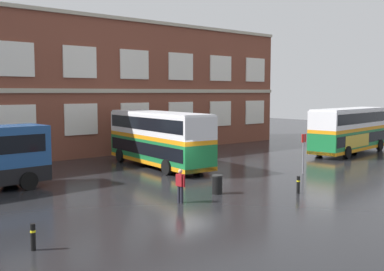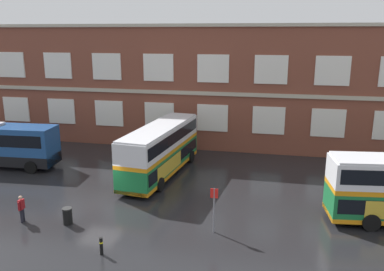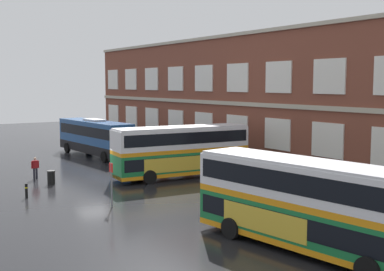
{
  "view_description": "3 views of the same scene",
  "coord_description": "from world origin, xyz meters",
  "px_view_note": "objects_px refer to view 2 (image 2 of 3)",
  "views": [
    {
      "loc": [
        -17.7,
        -21.37,
        5.51
      ],
      "look_at": [
        4.36,
        4.74,
        2.34
      ],
      "focal_mm": 43.73,
      "sensor_mm": 36.0,
      "label": 1
    },
    {
      "loc": [
        11.51,
        -23.23,
        11.23
      ],
      "look_at": [
        5.37,
        5.05,
        3.78
      ],
      "focal_mm": 37.58,
      "sensor_mm": 36.0,
      "label": 2
    },
    {
      "loc": [
        35.51,
        -14.76,
        7.45
      ],
      "look_at": [
        8.27,
        3.53,
        4.02
      ],
      "focal_mm": 46.63,
      "sensor_mm": 36.0,
      "label": 3
    }
  ],
  "objects_px": {
    "waiting_passenger": "(22,208)",
    "safety_bollard_west": "(101,246)",
    "double_decker_near": "(161,149)",
    "bus_stand_flag": "(214,206)",
    "station_litter_bin": "(68,216)"
  },
  "relations": [
    {
      "from": "waiting_passenger",
      "to": "safety_bollard_west",
      "type": "relative_size",
      "value": 1.79
    },
    {
      "from": "double_decker_near",
      "to": "waiting_passenger",
      "type": "height_order",
      "value": "double_decker_near"
    },
    {
      "from": "safety_bollard_west",
      "to": "waiting_passenger",
      "type": "bearing_deg",
      "value": 158.74
    },
    {
      "from": "waiting_passenger",
      "to": "bus_stand_flag",
      "type": "relative_size",
      "value": 0.63
    },
    {
      "from": "double_decker_near",
      "to": "station_litter_bin",
      "type": "bearing_deg",
      "value": -107.64
    },
    {
      "from": "waiting_passenger",
      "to": "safety_bollard_west",
      "type": "xyz_separation_m",
      "value": [
        6.29,
        -2.45,
        -0.44
      ]
    },
    {
      "from": "double_decker_near",
      "to": "safety_bollard_west",
      "type": "relative_size",
      "value": 11.8
    },
    {
      "from": "bus_stand_flag",
      "to": "safety_bollard_west",
      "type": "relative_size",
      "value": 2.84
    },
    {
      "from": "safety_bollard_west",
      "to": "station_litter_bin",
      "type": "bearing_deg",
      "value": 141.22
    },
    {
      "from": "waiting_passenger",
      "to": "station_litter_bin",
      "type": "xyz_separation_m",
      "value": [
        2.83,
        0.33,
        -0.41
      ]
    },
    {
      "from": "double_decker_near",
      "to": "station_litter_bin",
      "type": "distance_m",
      "value": 10.15
    },
    {
      "from": "bus_stand_flag",
      "to": "safety_bollard_west",
      "type": "bearing_deg",
      "value": -145.84
    },
    {
      "from": "safety_bollard_west",
      "to": "bus_stand_flag",
      "type": "bearing_deg",
      "value": 34.16
    },
    {
      "from": "bus_stand_flag",
      "to": "safety_bollard_west",
      "type": "height_order",
      "value": "bus_stand_flag"
    },
    {
      "from": "waiting_passenger",
      "to": "bus_stand_flag",
      "type": "bearing_deg",
      "value": 5.73
    }
  ]
}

